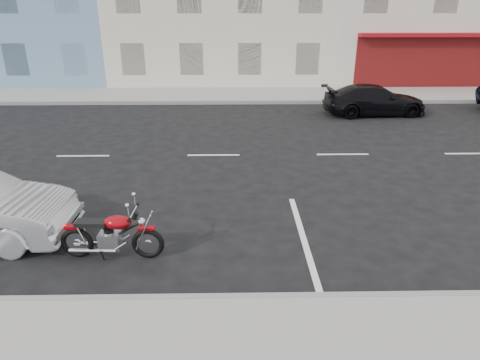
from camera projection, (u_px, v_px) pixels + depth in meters
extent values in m
plane|color=black|center=(278.00, 155.00, 13.19)|extent=(120.00, 120.00, 0.00)
cube|color=gray|center=(160.00, 95.00, 21.10)|extent=(80.00, 3.40, 0.15)
cube|color=gray|center=(2.00, 302.00, 6.63)|extent=(80.00, 0.12, 0.16)
cube|color=gray|center=(154.00, 103.00, 19.53)|extent=(80.00, 0.12, 0.16)
torus|color=black|center=(185.00, 244.00, 7.80)|extent=(0.61, 0.12, 0.60)
torus|color=black|center=(114.00, 244.00, 7.83)|extent=(0.61, 0.12, 0.60)
cube|color=#93050D|center=(184.00, 229.00, 7.68)|extent=(0.31, 0.13, 0.04)
cube|color=#93050D|center=(110.00, 228.00, 7.70)|extent=(0.28, 0.15, 0.05)
cube|color=gray|center=(147.00, 241.00, 7.79)|extent=(0.39, 0.28, 0.31)
ellipsoid|color=#93050D|center=(155.00, 223.00, 7.64)|extent=(0.51, 0.33, 0.24)
cube|color=black|center=(129.00, 224.00, 7.66)|extent=(0.57, 0.25, 0.08)
cylinder|color=silver|center=(171.00, 213.00, 7.56)|extent=(0.06, 0.63, 0.03)
sphere|color=silver|center=(179.00, 223.00, 7.63)|extent=(0.15, 0.15, 0.15)
cylinder|color=silver|center=(130.00, 252.00, 7.74)|extent=(0.86, 0.10, 0.07)
cylinder|color=silver|center=(133.00, 244.00, 7.97)|extent=(0.86, 0.10, 0.07)
cylinder|color=silver|center=(182.00, 231.00, 7.70)|extent=(0.35, 0.05, 0.71)
cylinder|color=black|center=(157.00, 234.00, 7.73)|extent=(0.72, 0.07, 0.44)
imported|color=black|center=(374.00, 100.00, 17.64)|extent=(4.30, 1.99, 1.22)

